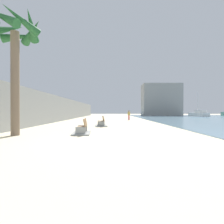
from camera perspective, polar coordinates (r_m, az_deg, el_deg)
The scene contains 8 objects.
ground_plane at distance 26.99m, azimuth -0.56°, elevation -2.79°, with size 120.00×120.00×0.00m, color beige.
seawall at distance 28.05m, azimuth -16.07°, elevation 0.92°, with size 0.80×64.00×3.53m, color gray.
palm_tree at distance 12.62m, azimuth -29.51°, elevation 20.12°, with size 3.32×3.33×7.50m.
bench_near at distance 11.31m, azimuth -9.96°, elevation -5.97°, with size 1.27×2.18×0.98m.
bench_far at distance 16.71m, azimuth -3.59°, elevation -3.92°, with size 1.33×2.21×0.98m.
person_walking at distance 28.05m, azimuth 5.70°, elevation -0.82°, with size 0.43×0.37×1.58m.
boat_far_left at distance 52.62m, azimuth 27.04°, elevation -0.56°, with size 2.41×7.44×6.86m.
harbor_building at distance 57.30m, azimuth 16.11°, elevation 3.91°, with size 12.00×6.00×10.09m, color gray.
Camera 1 is at (0.27, -8.95, 1.48)m, focal length 27.30 mm.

